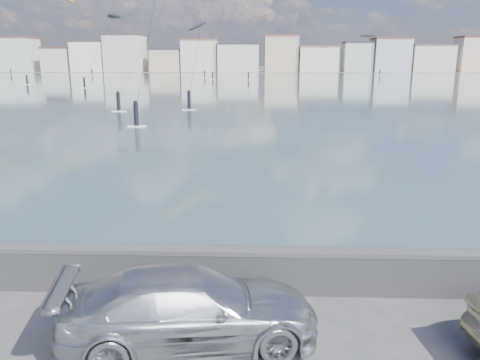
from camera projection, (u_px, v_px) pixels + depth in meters
name	position (u px, v px, depth m)	size (l,w,h in m)	color
bay_water	(250.00, 84.00, 96.22)	(500.00, 177.00, 0.00)	#344B56
far_shore_strip	(254.00, 71.00, 201.20)	(500.00, 60.00, 0.00)	#4C473D
seawall	(192.00, 266.00, 10.16)	(400.00, 0.36, 1.08)	#28282B
far_buildings	(257.00, 56.00, 186.10)	(240.79, 13.26, 14.60)	gray
car_silver	(190.00, 308.00, 8.31)	(1.87, 4.60, 1.33)	#B6B7BC
kitesurfer_10	(368.00, 36.00, 154.19)	(7.93, 16.94, 13.24)	black
kitesurfer_14	(198.00, 27.00, 134.00)	(6.59, 11.83, 16.03)	black
kitesurfer_16	(113.00, 17.00, 87.59)	(6.75, 13.73, 13.53)	black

